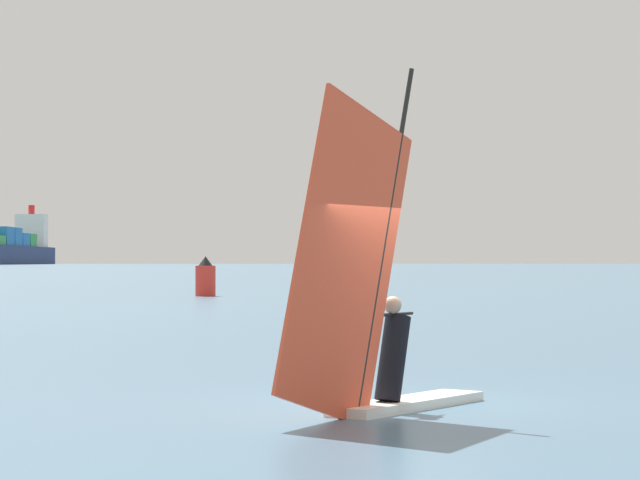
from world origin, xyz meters
The scene contains 4 objects.
ground_plane centered at (0.00, 0.00, 0.00)m, with size 4000.00×4000.00×0.00m, color #476B84.
windsurfer centered at (-0.41, -0.61, 1.13)m, with size 3.68×2.53×4.42m.
cargo_ship centered at (118.90, 807.64, 9.42)m, with size 86.65×183.08×38.34m.
channel_buoy centered at (13.66, 53.09, 0.94)m, with size 1.07×1.07×2.11m.
Camera 1 is at (-7.06, -15.57, 1.84)m, focal length 76.17 mm.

